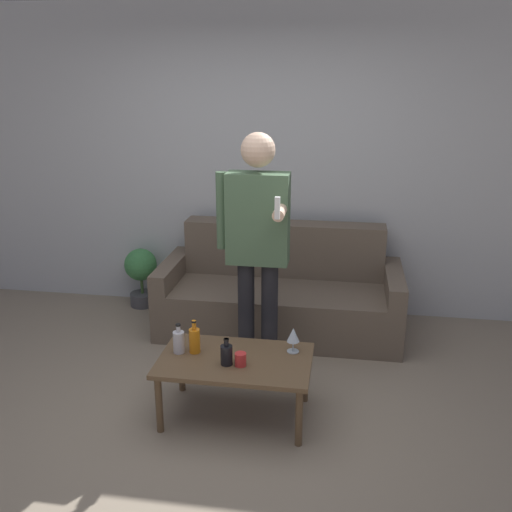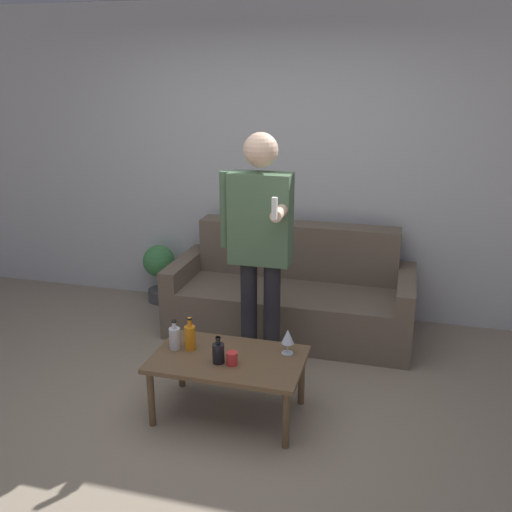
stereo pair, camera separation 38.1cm
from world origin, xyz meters
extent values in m
plane|color=gray|center=(0.00, 0.00, 0.00)|extent=(16.00, 16.00, 0.00)
cube|color=silver|center=(0.00, 2.12, 1.35)|extent=(8.00, 0.06, 2.70)
cube|color=#6B5B4C|center=(0.24, 1.46, 0.20)|extent=(1.73, 0.61, 0.41)
cube|color=#6B5B4C|center=(0.24, 1.88, 0.44)|extent=(1.73, 0.24, 0.88)
cube|color=#6B5B4C|center=(-0.70, 1.58, 0.29)|extent=(0.14, 0.84, 0.58)
cube|color=#6B5B4C|center=(1.18, 1.58, 0.29)|extent=(0.14, 0.84, 0.58)
cube|color=brown|center=(0.12, 0.27, 0.40)|extent=(0.96, 0.59, 0.03)
cylinder|color=brown|center=(-0.31, 0.03, 0.19)|extent=(0.04, 0.04, 0.38)
cylinder|color=brown|center=(0.54, 0.03, 0.19)|extent=(0.04, 0.04, 0.38)
cylinder|color=brown|center=(-0.31, 0.52, 0.19)|extent=(0.04, 0.04, 0.38)
cylinder|color=brown|center=(0.54, 0.52, 0.19)|extent=(0.04, 0.04, 0.38)
cylinder|color=silver|center=(-0.25, 0.30, 0.48)|extent=(0.07, 0.07, 0.14)
cylinder|color=silver|center=(-0.25, 0.30, 0.58)|extent=(0.03, 0.03, 0.06)
cylinder|color=black|center=(-0.25, 0.30, 0.60)|extent=(0.03, 0.03, 0.01)
cylinder|color=black|center=(0.08, 0.19, 0.47)|extent=(0.08, 0.08, 0.12)
cylinder|color=black|center=(0.08, 0.19, 0.56)|extent=(0.03, 0.03, 0.05)
cylinder|color=black|center=(0.08, 0.19, 0.58)|extent=(0.03, 0.03, 0.01)
cylinder|color=orange|center=(-0.16, 0.32, 0.49)|extent=(0.07, 0.07, 0.16)
cylinder|color=orange|center=(-0.16, 0.32, 0.60)|extent=(0.03, 0.03, 0.06)
cylinder|color=black|center=(-0.16, 0.32, 0.63)|extent=(0.03, 0.03, 0.01)
cylinder|color=silver|center=(0.46, 0.42, 0.41)|extent=(0.08, 0.08, 0.01)
cylinder|color=silver|center=(0.46, 0.42, 0.45)|extent=(0.01, 0.01, 0.07)
cone|color=silver|center=(0.46, 0.42, 0.53)|extent=(0.08, 0.08, 0.09)
cylinder|color=red|center=(0.17, 0.19, 0.45)|extent=(0.07, 0.07, 0.08)
cylinder|color=#232328|center=(0.08, 0.89, 0.42)|extent=(0.12, 0.12, 0.85)
cylinder|color=#232328|center=(0.25, 0.89, 0.42)|extent=(0.12, 0.12, 0.85)
cube|color=#4C6B4C|center=(0.16, 0.89, 1.16)|extent=(0.43, 0.19, 0.63)
sphere|color=beige|center=(0.16, 0.89, 1.63)|extent=(0.23, 0.23, 0.23)
cylinder|color=#4C6B4C|center=(-0.09, 0.89, 1.21)|extent=(0.08, 0.08, 0.54)
cylinder|color=beige|center=(0.34, 0.74, 1.26)|extent=(0.08, 0.28, 0.08)
cube|color=white|center=(0.34, 0.57, 1.32)|extent=(0.03, 0.03, 0.14)
cylinder|color=#4C4C51|center=(-1.11, 1.92, 0.06)|extent=(0.23, 0.23, 0.12)
cylinder|color=#476B38|center=(-1.11, 1.92, 0.21)|extent=(0.03, 0.03, 0.18)
sphere|color=#428E4C|center=(-1.11, 1.92, 0.41)|extent=(0.30, 0.30, 0.30)
camera|label=1|loc=(0.75, -2.86, 2.14)|focal=40.00mm
camera|label=2|loc=(1.12, -2.78, 2.14)|focal=40.00mm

